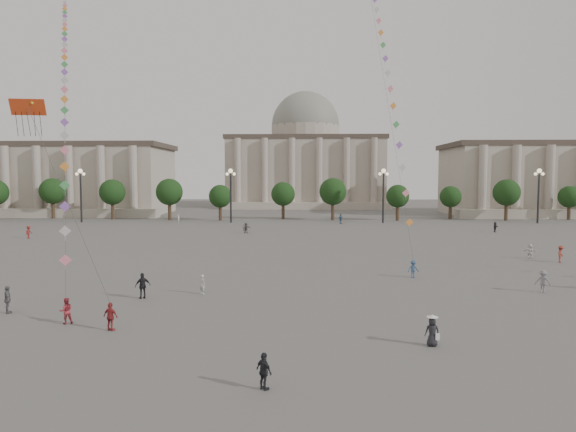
{
  "coord_description": "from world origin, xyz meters",
  "views": [
    {
      "loc": [
        -0.75,
        -30.87,
        8.89
      ],
      "look_at": [
        -2.0,
        12.0,
        5.68
      ],
      "focal_mm": 32.0,
      "sensor_mm": 36.0,
      "label": 1
    }
  ],
  "objects": [
    {
      "name": "hall_central",
      "position": [
        0.0,
        129.22,
        14.23
      ],
      "size": [
        48.3,
        34.3,
        35.5
      ],
      "color": "#A89C8D",
      "rests_on": "ground"
    },
    {
      "name": "hat_person",
      "position": [
        6.09,
        -4.15,
        0.83
      ],
      "size": [
        0.76,
        0.6,
        1.69
      ],
      "color": "black",
      "rests_on": "ground"
    },
    {
      "name": "kite_train_west",
      "position": [
        -26.89,
        25.59,
        20.68
      ],
      "size": [
        22.6,
        49.0,
        65.37
      ],
      "color": "#3F3F3F",
      "rests_on": "ground"
    },
    {
      "name": "tourist_1",
      "position": [
        -2.36,
        -10.0,
        0.8
      ],
      "size": [
        0.92,
        0.95,
        1.59
      ],
      "primitive_type": "imported",
      "rotation": [
        0.0,
        0.0,
        2.32
      ],
      "color": "#222228",
      "rests_on": "ground"
    },
    {
      "name": "person_crowd_6",
      "position": [
        17.85,
        8.85,
        0.88
      ],
      "size": [
        1.31,
        1.06,
        1.76
      ],
      "primitive_type": "imported",
      "rotation": [
        0.0,
        0.0,
        5.86
      ],
      "color": "slate",
      "rests_on": "ground"
    },
    {
      "name": "lamp_post_mid_west",
      "position": [
        -15.0,
        70.0,
        7.35
      ],
      "size": [
        2.0,
        0.9,
        10.65
      ],
      "color": "#262628",
      "rests_on": "ground"
    },
    {
      "name": "kite_flyer_0",
      "position": [
        -15.16,
        -0.59,
        0.8
      ],
      "size": [
        0.98,
        0.92,
        1.59
      ],
      "primitive_type": "imported",
      "rotation": [
        0.0,
        0.0,
        3.71
      ],
      "color": "#A02B36",
      "rests_on": "ground"
    },
    {
      "name": "lamp_post_mid_east",
      "position": [
        15.0,
        70.0,
        7.35
      ],
      "size": [
        2.0,
        0.9,
        10.65
      ],
      "color": "#262628",
      "rests_on": "ground"
    },
    {
      "name": "person_crowd_8",
      "position": [
        26.33,
        23.26,
        0.89
      ],
      "size": [
        1.24,
        1.31,
        1.78
      ],
      "primitive_type": "imported",
      "rotation": [
        0.0,
        0.0,
        0.89
      ],
      "color": "maroon",
      "rests_on": "ground"
    },
    {
      "name": "kite_train_mid",
      "position": [
        8.77,
        38.55,
        30.62
      ],
      "size": [
        1.34,
        44.88,
        70.07
      ],
      "color": "#3F3F3F",
      "rests_on": "ground"
    },
    {
      "name": "person_crowd_13",
      "position": [
        -8.4,
        7.57,
        0.75
      ],
      "size": [
        0.64,
        0.65,
        1.51
      ],
      "primitive_type": "imported",
      "rotation": [
        0.0,
        0.0,
        2.32
      ],
      "color": "#B7B8B3",
      "rests_on": "ground"
    },
    {
      "name": "ground",
      "position": [
        0.0,
        0.0,
        0.0
      ],
      "size": [
        360.0,
        360.0,
        0.0
      ],
      "primitive_type": "plane",
      "color": "#53504E",
      "rests_on": "ground"
    },
    {
      "name": "person_crowd_9",
      "position": [
        30.71,
        53.48,
        0.82
      ],
      "size": [
        1.38,
        1.46,
        1.64
      ],
      "primitive_type": "imported",
      "rotation": [
        0.0,
        0.0,
        0.84
      ],
      "color": "black",
      "rests_on": "ground"
    },
    {
      "name": "tourist_0",
      "position": [
        -11.91,
        -1.93,
        0.83
      ],
      "size": [
        1.05,
        0.71,
        1.66
      ],
      "primitive_type": "imported",
      "rotation": [
        0.0,
        0.0,
        2.79
      ],
      "color": "maroon",
      "rests_on": "ground"
    },
    {
      "name": "hall_west",
      "position": [
        -75.0,
        93.89,
        8.43
      ],
      "size": [
        84.0,
        26.22,
        17.2
      ],
      "color": "#A89C8D",
      "rests_on": "ground"
    },
    {
      "name": "tourist_4",
      "position": [
        -12.52,
        6.0,
        0.95
      ],
      "size": [
        1.2,
        0.96,
        1.9
      ],
      "primitive_type": "imported",
      "rotation": [
        0.0,
        0.0,
        3.67
      ],
      "color": "black",
      "rests_on": "ground"
    },
    {
      "name": "tourist_3",
      "position": [
        -20.1,
        1.67,
        0.91
      ],
      "size": [
        0.99,
        1.12,
        1.81
      ],
      "primitive_type": "imported",
      "rotation": [
        0.0,
        0.0,
        2.21
      ],
      "color": "slate",
      "rests_on": "ground"
    },
    {
      "name": "dragon_kite",
      "position": [
        -18.77,
        2.67,
        12.75
      ],
      "size": [
        4.6,
        2.76,
        14.53
      ],
      "color": "red",
      "rests_on": "ground"
    },
    {
      "name": "person_crowd_7",
      "position": [
        24.27,
        25.84,
        0.8
      ],
      "size": [
        1.54,
        0.7,
        1.6
      ],
      "primitive_type": "imported",
      "rotation": [
        0.0,
        0.0,
        2.98
      ],
      "color": "silver",
      "rests_on": "ground"
    },
    {
      "name": "person_crowd_12",
      "position": [
        -9.84,
        50.87,
        0.85
      ],
      "size": [
        1.65,
        1.1,
        1.7
      ],
      "primitive_type": "imported",
      "rotation": [
        0.0,
        0.0,
        2.72
      ],
      "color": "slate",
      "rests_on": "ground"
    },
    {
      "name": "lamp_post_far_west",
      "position": [
        -45.0,
        70.0,
        7.35
      ],
      "size": [
        2.0,
        0.9,
        10.65
      ],
      "color": "#262628",
      "rests_on": "ground"
    },
    {
      "name": "person_crowd_4",
      "position": [
        -10.17,
        50.92,
        0.79
      ],
      "size": [
        1.02,
        1.53,
        1.58
      ],
      "primitive_type": "imported",
      "rotation": [
        0.0,
        0.0,
        4.29
      ],
      "color": "beige",
      "rests_on": "ground"
    },
    {
      "name": "tree_row",
      "position": [
        0.0,
        78.0,
        5.39
      ],
      "size": [
        137.12,
        5.12,
        8.0
      ],
      "color": "#35241A",
      "rests_on": "ground"
    },
    {
      "name": "person_crowd_0",
      "position": [
        6.55,
        68.0,
        0.94
      ],
      "size": [
        1.15,
        1.06,
        1.89
      ],
      "primitive_type": "imported",
      "rotation": [
        0.0,
        0.0,
        0.68
      ],
      "color": "#355778",
      "rests_on": "ground"
    },
    {
      "name": "person_crowd_2",
      "position": [
        -40.88,
        42.63,
        0.94
      ],
      "size": [
        0.89,
        1.31,
        1.88
      ],
      "primitive_type": "imported",
      "rotation": [
        0.0,
        0.0,
        1.41
      ],
      "color": "maroon",
      "rests_on": "ground"
    },
    {
      "name": "kite_flyer_1",
      "position": [
        9.08,
        14.52,
        0.78
      ],
      "size": [
        1.1,
        0.75,
        1.56
      ],
      "primitive_type": "imported",
      "rotation": [
        0.0,
        0.0,
        0.18
      ],
      "color": "#314C70",
      "rests_on": "ground"
    },
    {
      "name": "lamp_post_far_east",
      "position": [
        45.0,
        70.0,
        7.35
      ],
      "size": [
        2.0,
        0.9,
        10.65
      ],
      "color": "#262628",
      "rests_on": "ground"
    },
    {
      "name": "person_crowd_10",
      "position": [
        -24.98,
        68.0,
        0.86
      ],
      "size": [
        0.45,
        0.65,
        1.71
      ],
      "primitive_type": "imported",
      "rotation": [
        0.0,
        0.0,
        1.51
      ],
      "color": "silver",
      "rests_on": "ground"
    }
  ]
}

